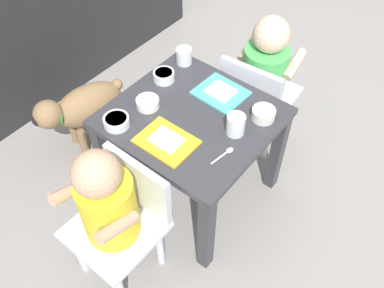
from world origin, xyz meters
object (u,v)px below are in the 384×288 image
at_px(water_cup_right, 236,125).
at_px(spoon_by_left_tray, 224,154).
at_px(veggie_bowl_near, 148,103).
at_px(food_tray_right, 221,93).
at_px(food_tray_left, 166,141).
at_px(dog, 83,108).
at_px(seated_child_left, 111,205).
at_px(dining_table, 192,131).
at_px(veggie_bowl_far, 164,76).
at_px(seated_child_right, 264,71).
at_px(cereal_bowl_left_side, 263,114).
at_px(water_cup_left, 184,57).
at_px(cereal_bowl_right_side, 116,121).

distance_m(water_cup_right, spoon_by_left_tray, 0.11).
bearing_deg(veggie_bowl_near, spoon_by_left_tray, -92.21).
xyz_separation_m(food_tray_right, water_cup_right, (-0.13, -0.15, 0.03)).
relative_size(food_tray_left, spoon_by_left_tray, 1.90).
bearing_deg(water_cup_right, dog, 99.04).
height_order(seated_child_left, veggie_bowl_near, seated_child_left).
height_order(dining_table, veggie_bowl_far, veggie_bowl_far).
relative_size(seated_child_right, water_cup_right, 8.52).
relative_size(food_tray_right, water_cup_right, 2.49).
distance_m(food_tray_right, cereal_bowl_left_side, 0.19).
xyz_separation_m(dog, water_cup_left, (0.30, -0.33, 0.25)).
distance_m(seated_child_right, spoon_by_left_tray, 0.53).
relative_size(seated_child_left, food_tray_right, 3.49).
height_order(dog, food_tray_left, food_tray_left).
relative_size(seated_child_left, water_cup_left, 9.97).
bearing_deg(seated_child_left, dog, 58.64).
relative_size(water_cup_left, cereal_bowl_right_side, 0.71).
bearing_deg(spoon_by_left_tray, food_tray_left, 112.62).
relative_size(dining_table, cereal_bowl_left_side, 6.72).
bearing_deg(dog, water_cup_right, -80.96).
height_order(seated_child_right, food_tray_left, seated_child_right).
bearing_deg(dining_table, veggie_bowl_far, 67.79).
relative_size(water_cup_left, water_cup_right, 0.87).
bearing_deg(food_tray_left, seated_child_right, -2.33).
distance_m(dog, water_cup_left, 0.51).
height_order(cereal_bowl_right_side, spoon_by_left_tray, cereal_bowl_right_side).
relative_size(food_tray_right, veggie_bowl_far, 2.26).
bearing_deg(cereal_bowl_left_side, seated_child_right, 30.38).
bearing_deg(dog, cereal_bowl_right_side, -107.15).
distance_m(dining_table, water_cup_right, 0.20).
xyz_separation_m(seated_child_right, food_tray_right, (-0.27, 0.02, 0.06)).
xyz_separation_m(dining_table, spoon_by_left_tray, (-0.08, -0.20, 0.08)).
height_order(dog, cereal_bowl_left_side, cereal_bowl_left_side).
bearing_deg(seated_child_right, dog, 131.65).
height_order(seated_child_left, water_cup_left, seated_child_left).
relative_size(food_tray_left, water_cup_right, 2.57).
bearing_deg(seated_child_right, food_tray_right, 175.04).
height_order(water_cup_right, cereal_bowl_left_side, water_cup_right).
xyz_separation_m(food_tray_left, veggie_bowl_near, (0.09, 0.16, 0.01)).
bearing_deg(dining_table, water_cup_right, -81.16).
relative_size(seated_child_right, food_tray_left, 3.31).
relative_size(water_cup_right, cereal_bowl_left_side, 0.89).
bearing_deg(veggie_bowl_far, dog, 116.71).
bearing_deg(seated_child_left, seated_child_right, -1.30).
height_order(food_tray_right, water_cup_left, water_cup_left).
distance_m(food_tray_left, veggie_bowl_near, 0.19).
bearing_deg(dog, water_cup_left, -47.68).
relative_size(seated_child_right, cereal_bowl_left_side, 7.59).
xyz_separation_m(food_tray_left, water_cup_left, (0.37, 0.22, 0.02)).
height_order(dining_table, dog, dining_table).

